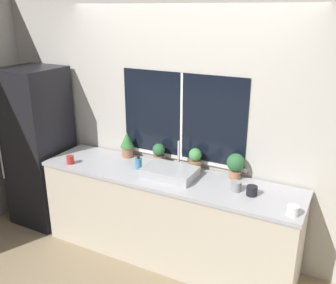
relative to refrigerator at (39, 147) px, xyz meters
The scene contains 15 objects.
ground_plane 1.93m from the refrigerator, 10.17° to the right, with size 14.00×14.00×0.00m, color #937F60.
wall_back 1.77m from the refrigerator, 12.88° to the left, with size 8.00×0.09×2.70m.
wall_left 1.40m from the refrigerator, 115.91° to the left, with size 0.06×7.00×2.70m.
counter 1.74m from the refrigerator, ahead, with size 2.64×0.64×0.92m.
refrigerator is the anchor object (origin of this frame).
sink 1.71m from the refrigerator, ahead, with size 0.50×0.38×0.30m.
potted_plant_far_left 1.11m from the refrigerator, 12.76° to the left, with size 0.15×0.15×0.28m.
potted_plant_center_left 1.49m from the refrigerator, ahead, with size 0.13×0.13×0.22m.
potted_plant_center_right 1.89m from the refrigerator, ahead, with size 0.13×0.13×0.24m.
potted_plant_far_right 2.31m from the refrigerator, ahead, with size 0.17×0.17×0.25m.
soap_bottle 1.35m from the refrigerator, ahead, with size 0.07×0.07×0.15m.
mug_black 2.52m from the refrigerator, ahead, with size 0.10×0.10×0.09m.
mug_red 0.68m from the refrigerator, 16.93° to the right, with size 0.08×0.08×0.09m.
mug_grey 2.38m from the refrigerator, ahead, with size 0.10×0.10×0.09m.
mug_white 2.91m from the refrigerator, ahead, with size 0.09×0.09×0.08m.
Camera 1 is at (1.54, -2.63, 2.46)m, focal length 40.00 mm.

